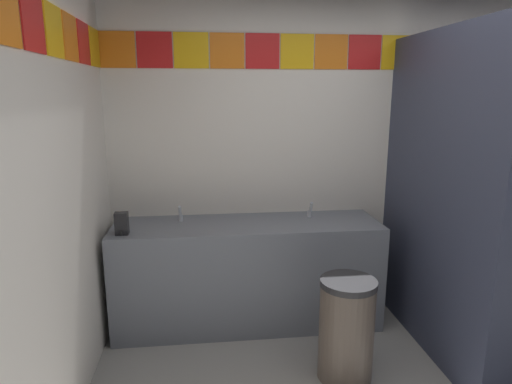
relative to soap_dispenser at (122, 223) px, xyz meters
name	(u,v)px	position (x,y,z in m)	size (l,w,h in m)	color
wall_back	(342,139)	(1.73, 0.49, 0.52)	(3.79, 0.09, 2.83)	silver
vanity_counter	(248,272)	(0.90, 0.17, -0.48)	(2.04, 0.57, 0.82)	slate
faucet_left	(180,215)	(0.39, 0.26, -0.03)	(0.04, 0.10, 0.14)	silver
faucet_right	(310,211)	(1.41, 0.26, -0.03)	(0.04, 0.10, 0.14)	silver
soap_dispenser	(122,223)	(0.00, 0.00, 0.00)	(0.09, 0.09, 0.16)	black
stall_divider	(478,206)	(2.29, -0.55, 0.20)	(0.92, 1.49, 2.21)	#33384C
toilet	(471,279)	(2.74, 0.08, -0.60)	(0.39, 0.49, 0.74)	white
trash_bin	(346,329)	(1.46, -0.61, -0.57)	(0.35, 0.35, 0.67)	brown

